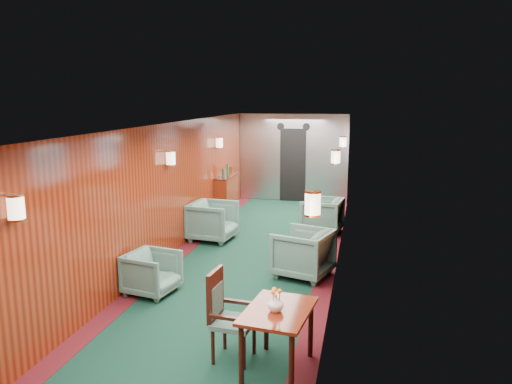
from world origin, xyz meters
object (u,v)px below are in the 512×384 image
armchair_left_far (213,221)px  dining_table (278,319)px  armchair_right_near (303,253)px  credenza (226,195)px  armchair_right_far (322,215)px  side_chair (225,311)px  armchair_left_near (152,273)px

armchair_left_far → dining_table: bearing=-148.8°
dining_table → armchair_right_near: size_ratio=1.17×
credenza → armchair_right_far: (2.41, -1.09, -0.12)m
side_chair → armchair_right_near: size_ratio=1.18×
armchair_right_far → armchair_right_near: bearing=6.8°
side_chair → armchair_left_far: size_ratio=1.16×
armchair_left_near → credenza: bearing=13.9°
armchair_left_far → armchair_right_far: bearing=-57.4°
armchair_left_near → armchair_right_far: (2.15, 3.88, 0.06)m
armchair_left_near → armchair_right_near: (2.07, 1.19, 0.07)m
armchair_right_near → armchair_right_far: (0.08, 2.70, -0.01)m
armchair_right_far → armchair_left_far: bearing=-55.2°
credenza → armchair_right_near: bearing=-58.4°
side_chair → armchair_left_far: bearing=114.2°
side_chair → armchair_right_far: bearing=89.1°
side_chair → armchair_right_near: bearing=84.6°
side_chair → credenza: credenza is taller
armchair_left_far → armchair_right_near: (2.01, -1.66, -0.01)m
armchair_left_far → armchair_right_near: 2.61m
side_chair → armchair_left_near: 2.20m
dining_table → armchair_right_near: armchair_right_near is taller
dining_table → side_chair: side_chair is taller
armchair_left_near → dining_table: bearing=-117.1°
dining_table → credenza: bearing=117.3°
credenza → armchair_left_near: (0.26, -4.98, -0.18)m
armchair_left_near → armchair_right_far: bearing=-18.0°
armchair_left_near → armchair_right_near: size_ratio=0.82×
armchair_left_near → armchair_right_near: armchair_right_near is taller
armchair_right_near → armchair_left_near: bearing=-43.0°
dining_table → armchair_left_near: bearing=149.3°
dining_table → side_chair: bearing=173.9°
armchair_right_far → credenza: bearing=-105.9°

